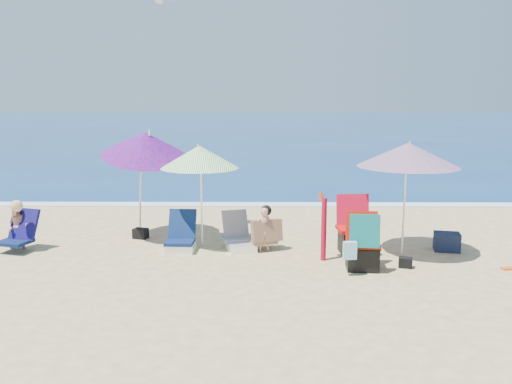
{
  "coord_description": "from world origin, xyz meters",
  "views": [
    {
      "loc": [
        -0.22,
        -8.51,
        2.82
      ],
      "look_at": [
        -0.3,
        1.0,
        1.1
      ],
      "focal_mm": 37.3,
      "sensor_mm": 36.0,
      "label": 1
    }
  ],
  "objects_px": {
    "umbrella_blue": "(145,144)",
    "camp_chair_left": "(356,236)",
    "furled_umbrella": "(323,223)",
    "chair_navy": "(181,240)",
    "umbrella_turquoise": "(408,155)",
    "seagull": "(159,0)",
    "person_center": "(265,230)",
    "camp_chair_right": "(362,249)",
    "person_left": "(18,226)",
    "umbrella_striped": "(199,157)",
    "chair_rainbow": "(239,239)"
  },
  "relations": [
    {
      "from": "furled_umbrella",
      "to": "person_left",
      "type": "relative_size",
      "value": 1.24
    },
    {
      "from": "person_left",
      "to": "umbrella_blue",
      "type": "bearing_deg",
      "value": 20.06
    },
    {
      "from": "umbrella_turquoise",
      "to": "umbrella_striped",
      "type": "bearing_deg",
      "value": 172.37
    },
    {
      "from": "chair_navy",
      "to": "camp_chair_left",
      "type": "relative_size",
      "value": 0.7
    },
    {
      "from": "person_left",
      "to": "camp_chair_left",
      "type": "bearing_deg",
      "value": -1.12
    },
    {
      "from": "umbrella_blue",
      "to": "person_center",
      "type": "xyz_separation_m",
      "value": [
        2.32,
        -0.85,
        -1.49
      ]
    },
    {
      "from": "umbrella_turquoise",
      "to": "seagull",
      "type": "xyz_separation_m",
      "value": [
        -4.57,
        1.51,
        2.86
      ]
    },
    {
      "from": "umbrella_turquoise",
      "to": "umbrella_striped",
      "type": "relative_size",
      "value": 1.05
    },
    {
      "from": "person_center",
      "to": "seagull",
      "type": "distance_m",
      "value": 4.92
    },
    {
      "from": "furled_umbrella",
      "to": "umbrella_turquoise",
      "type": "bearing_deg",
      "value": 13.51
    },
    {
      "from": "seagull",
      "to": "camp_chair_left",
      "type": "bearing_deg",
      "value": -20.98
    },
    {
      "from": "umbrella_striped",
      "to": "person_center",
      "type": "height_order",
      "value": "umbrella_striped"
    },
    {
      "from": "person_center",
      "to": "seagull",
      "type": "relative_size",
      "value": 1.06
    },
    {
      "from": "umbrella_turquoise",
      "to": "chair_navy",
      "type": "bearing_deg",
      "value": 177.26
    },
    {
      "from": "umbrella_blue",
      "to": "camp_chair_right",
      "type": "xyz_separation_m",
      "value": [
        3.92,
        -1.91,
        -1.54
      ]
    },
    {
      "from": "chair_navy",
      "to": "person_center",
      "type": "relative_size",
      "value": 0.87
    },
    {
      "from": "furled_umbrella",
      "to": "chair_navy",
      "type": "bearing_deg",
      "value": 167.75
    },
    {
      "from": "umbrella_striped",
      "to": "umbrella_blue",
      "type": "height_order",
      "value": "umbrella_blue"
    },
    {
      "from": "umbrella_striped",
      "to": "camp_chair_right",
      "type": "relative_size",
      "value": 2.01
    },
    {
      "from": "camp_chair_right",
      "to": "chair_rainbow",
      "type": "bearing_deg",
      "value": 150.44
    },
    {
      "from": "chair_navy",
      "to": "person_left",
      "type": "relative_size",
      "value": 0.74
    },
    {
      "from": "umbrella_blue",
      "to": "camp_chair_right",
      "type": "height_order",
      "value": "umbrella_blue"
    },
    {
      "from": "umbrella_blue",
      "to": "person_center",
      "type": "height_order",
      "value": "umbrella_blue"
    },
    {
      "from": "chair_rainbow",
      "to": "camp_chair_left",
      "type": "bearing_deg",
      "value": -5.62
    },
    {
      "from": "person_center",
      "to": "umbrella_blue",
      "type": "bearing_deg",
      "value": 159.81
    },
    {
      "from": "chair_navy",
      "to": "seagull",
      "type": "xyz_separation_m",
      "value": [
        -0.5,
        1.32,
        4.47
      ]
    },
    {
      "from": "chair_rainbow",
      "to": "camp_chair_left",
      "type": "distance_m",
      "value": 2.16
    },
    {
      "from": "umbrella_blue",
      "to": "camp_chair_left",
      "type": "distance_m",
      "value": 4.38
    },
    {
      "from": "umbrella_striped",
      "to": "seagull",
      "type": "xyz_separation_m",
      "value": [
        -0.84,
        1.01,
        2.96
      ]
    },
    {
      "from": "person_left",
      "to": "chair_rainbow",
      "type": "bearing_deg",
      "value": 1.26
    },
    {
      "from": "umbrella_blue",
      "to": "camp_chair_right",
      "type": "bearing_deg",
      "value": -25.96
    },
    {
      "from": "camp_chair_right",
      "to": "seagull",
      "type": "distance_m",
      "value": 6.13
    },
    {
      "from": "camp_chair_right",
      "to": "person_center",
      "type": "xyz_separation_m",
      "value": [
        -1.59,
        1.05,
        0.05
      ]
    },
    {
      "from": "camp_chair_left",
      "to": "camp_chair_right",
      "type": "height_order",
      "value": "camp_chair_left"
    },
    {
      "from": "umbrella_turquoise",
      "to": "seagull",
      "type": "bearing_deg",
      "value": 161.66
    },
    {
      "from": "camp_chair_right",
      "to": "person_left",
      "type": "xyz_separation_m",
      "value": [
        -6.15,
        1.09,
        0.09
      ]
    },
    {
      "from": "chair_rainbow",
      "to": "camp_chair_right",
      "type": "bearing_deg",
      "value": -29.56
    },
    {
      "from": "furled_umbrella",
      "to": "seagull",
      "type": "distance_m",
      "value": 5.37
    },
    {
      "from": "person_center",
      "to": "seagull",
      "type": "height_order",
      "value": "seagull"
    },
    {
      "from": "camp_chair_left",
      "to": "umbrella_striped",
      "type": "bearing_deg",
      "value": 171.9
    },
    {
      "from": "umbrella_striped",
      "to": "person_center",
      "type": "bearing_deg",
      "value": -14.96
    },
    {
      "from": "person_center",
      "to": "seagull",
      "type": "xyz_separation_m",
      "value": [
        -2.06,
        1.34,
        4.26
      ]
    },
    {
      "from": "umbrella_blue",
      "to": "seagull",
      "type": "bearing_deg",
      "value": 60.96
    },
    {
      "from": "umbrella_turquoise",
      "to": "furled_umbrella",
      "type": "xyz_separation_m",
      "value": [
        -1.5,
        -0.36,
        -1.14
      ]
    },
    {
      "from": "umbrella_blue",
      "to": "chair_navy",
      "type": "bearing_deg",
      "value": -47.34
    },
    {
      "from": "chair_navy",
      "to": "seagull",
      "type": "relative_size",
      "value": 0.92
    },
    {
      "from": "furled_umbrella",
      "to": "chair_rainbow",
      "type": "height_order",
      "value": "furled_umbrella"
    },
    {
      "from": "umbrella_turquoise",
      "to": "umbrella_striped",
      "type": "height_order",
      "value": "umbrella_turquoise"
    },
    {
      "from": "umbrella_blue",
      "to": "person_left",
      "type": "height_order",
      "value": "umbrella_blue"
    },
    {
      "from": "umbrella_turquoise",
      "to": "chair_navy",
      "type": "xyz_separation_m",
      "value": [
        -4.07,
        0.19,
        -1.61
      ]
    }
  ]
}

